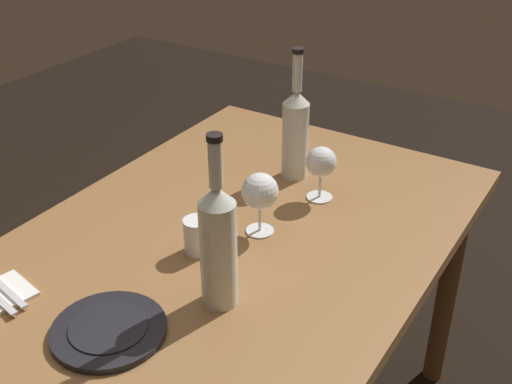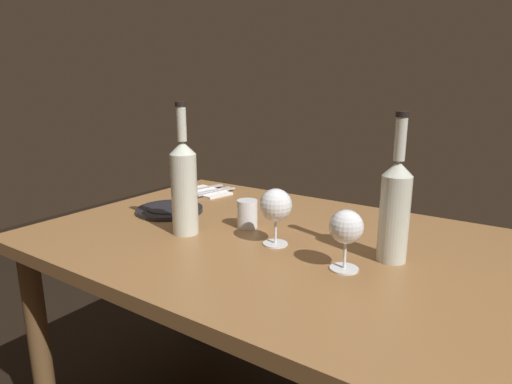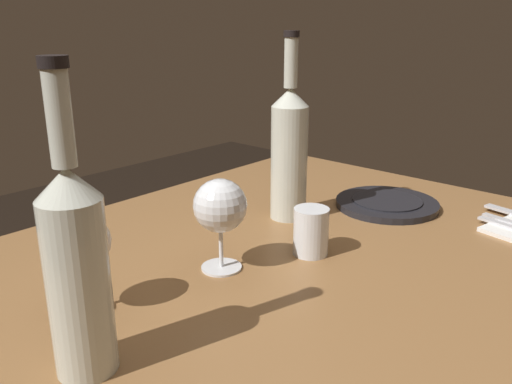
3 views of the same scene
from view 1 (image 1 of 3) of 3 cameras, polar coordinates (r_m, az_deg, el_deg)
name	(u,v)px [view 1 (image 1 of 3)]	position (r m, az deg, el deg)	size (l,w,h in m)	color
dining_table	(234,266)	(1.57, -1.97, -6.47)	(1.30, 0.90, 0.74)	olive
wine_glass_left	(260,192)	(1.48, 0.34, -0.04)	(0.09, 0.09, 0.15)	white
wine_glass_right	(321,163)	(1.63, 5.71, 2.51)	(0.08, 0.08, 0.14)	white
wine_bottle	(295,131)	(1.72, 3.46, 5.36)	(0.07, 0.07, 0.35)	silver
wine_bottle_second	(218,243)	(1.25, -3.33, -4.45)	(0.07, 0.07, 0.37)	silver
water_tumbler	(197,237)	(1.45, -5.15, -3.95)	(0.06, 0.06, 0.08)	white
dinner_plate	(109,330)	(1.28, -12.73, -11.66)	(0.22, 0.22, 0.02)	black
fork_outer	(3,287)	(1.44, -21.22, -7.75)	(0.05, 0.18, 0.00)	silver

